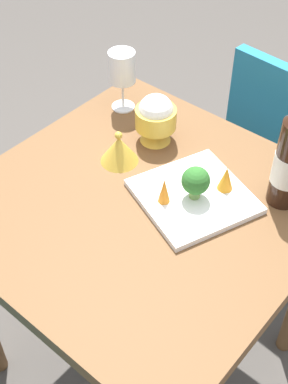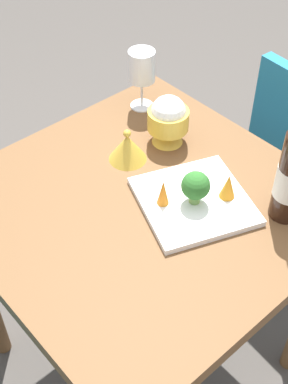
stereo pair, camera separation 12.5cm
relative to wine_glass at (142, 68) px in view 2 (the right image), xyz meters
The scene contains 9 objects.
ground_plane 0.95m from the wine_glass, 130.65° to the right, with size 8.00×8.00×0.00m, color #4C4742.
dining_table 0.46m from the wine_glass, 130.65° to the right, with size 0.80×0.80×0.74m.
wine_glass is the anchor object (origin of this frame).
rice_bowl 0.19m from the wine_glass, 108.75° to the right, with size 0.11×0.11×0.14m.
rice_bowl_lid 0.26m from the wine_glass, 140.22° to the right, with size 0.10×0.10×0.09m.
serving_plate 0.44m from the wine_glass, 114.28° to the right, with size 0.32×0.32×0.02m.
broccoli_floret 0.44m from the wine_glass, 114.69° to the right, with size 0.07×0.07×0.09m.
carrot_garnish_left 0.43m from the wine_glass, 124.65° to the right, with size 0.03×0.03×0.07m.
carrot_garnish_right 0.45m from the wine_glass, 104.20° to the right, with size 0.04×0.04×0.07m.
Camera 2 is at (-0.59, -0.67, 1.64)m, focal length 49.28 mm.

